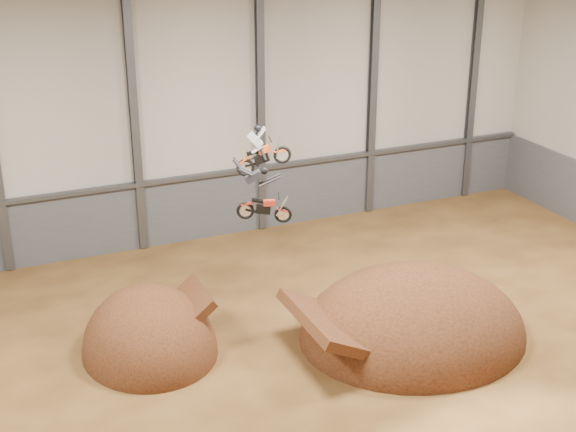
% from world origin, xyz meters
% --- Properties ---
extents(floor, '(40.00, 40.00, 0.00)m').
position_xyz_m(floor, '(0.00, 0.00, 0.00)').
color(floor, '#4C2F14').
rests_on(floor, ground).
extents(back_wall, '(40.00, 0.10, 14.00)m').
position_xyz_m(back_wall, '(0.00, 15.00, 7.00)').
color(back_wall, beige).
rests_on(back_wall, ground).
extents(ceiling, '(40.00, 40.00, 0.00)m').
position_xyz_m(ceiling, '(0.00, 0.00, 14.00)').
color(ceiling, black).
rests_on(ceiling, back_wall).
extents(lower_band_back, '(39.80, 0.18, 3.50)m').
position_xyz_m(lower_band_back, '(0.00, 14.90, 1.75)').
color(lower_band_back, '#505157').
rests_on(lower_band_back, ground).
extents(steel_rail, '(39.80, 0.35, 0.20)m').
position_xyz_m(steel_rail, '(0.00, 14.75, 3.55)').
color(steel_rail, '#47494F').
rests_on(steel_rail, lower_band_back).
extents(steel_column_2, '(0.40, 0.36, 13.90)m').
position_xyz_m(steel_column_2, '(-3.33, 14.80, 7.00)').
color(steel_column_2, '#47494F').
rests_on(steel_column_2, ground).
extents(steel_column_3, '(0.40, 0.36, 13.90)m').
position_xyz_m(steel_column_3, '(3.33, 14.80, 7.00)').
color(steel_column_3, '#47494F').
rests_on(steel_column_3, ground).
extents(steel_column_4, '(0.40, 0.36, 13.90)m').
position_xyz_m(steel_column_4, '(10.00, 14.80, 7.00)').
color(steel_column_4, '#47494F').
rests_on(steel_column_4, ground).
extents(steel_column_5, '(0.40, 0.36, 13.90)m').
position_xyz_m(steel_column_5, '(16.67, 14.80, 7.00)').
color(steel_column_5, '#47494F').
rests_on(steel_column_5, ground).
extents(takeoff_ramp, '(5.38, 6.21, 5.38)m').
position_xyz_m(takeoff_ramp, '(-5.59, 4.59, 0.00)').
color(takeoff_ramp, '#371A0D').
rests_on(takeoff_ramp, ground).
extents(landing_ramp, '(9.68, 8.56, 5.58)m').
position_xyz_m(landing_ramp, '(4.80, 1.46, 0.00)').
color(landing_ramp, '#371A0D').
rests_on(landing_ramp, ground).
extents(fmx_rider_a, '(2.88, 1.52, 2.61)m').
position_xyz_m(fmx_rider_a, '(-0.28, 5.00, 7.95)').
color(fmx_rider_a, '#EF4C14').
extents(fmx_rider_b, '(3.20, 1.92, 2.76)m').
position_xyz_m(fmx_rider_b, '(-0.99, 3.62, 6.55)').
color(fmx_rider_b, red).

